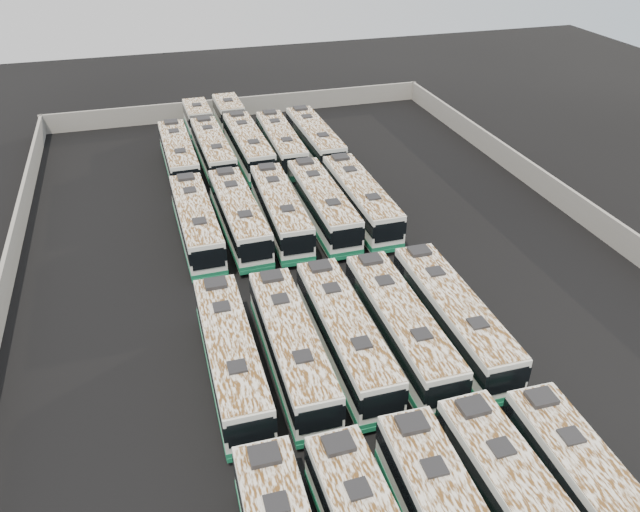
{
  "coord_description": "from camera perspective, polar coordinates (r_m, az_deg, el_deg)",
  "views": [
    {
      "loc": [
        -11.64,
        -36.31,
        25.07
      ],
      "look_at": [
        -0.85,
        0.09,
        1.6
      ],
      "focal_mm": 35.0,
      "sensor_mm": 36.0,
      "label": 1
    }
  ],
  "objects": [
    {
      "name": "bus_back_far_left",
      "position": [
        62.26,
        -12.8,
        8.97
      ],
      "size": [
        2.82,
        12.45,
        3.5
      ],
      "rotation": [
        0.0,
        0.0,
        0.02
      ],
      "color": "silver",
      "rests_on": "ground"
    },
    {
      "name": "bus_midfront_right",
      "position": [
        37.91,
        7.34,
        -6.41
      ],
      "size": [
        2.68,
        12.65,
        3.57
      ],
      "rotation": [
        0.0,
        0.0,
        -0.0
      ],
      "color": "silver",
      "rests_on": "ground"
    },
    {
      "name": "bus_midback_center",
      "position": [
        50.44,
        -3.65,
        4.19
      ],
      "size": [
        2.91,
        12.57,
        3.53
      ],
      "rotation": [
        0.0,
        0.0,
        -0.02
      ],
      "color": "silver",
      "rests_on": "ground"
    },
    {
      "name": "bus_back_center",
      "position": [
        66.25,
        -7.19,
        10.94
      ],
      "size": [
        3.08,
        19.78,
        3.58
      ],
      "rotation": [
        0.0,
        0.0,
        0.02
      ],
      "color": "silver",
      "rests_on": "ground"
    },
    {
      "name": "bus_back_right",
      "position": [
        63.51,
        -3.58,
        10.17
      ],
      "size": [
        2.81,
        12.52,
        3.52
      ],
      "rotation": [
        0.0,
        0.0,
        -0.01
      ],
      "color": "silver",
      "rests_on": "ground"
    },
    {
      "name": "bus_midback_far_right",
      "position": [
        52.1,
        3.71,
        5.18
      ],
      "size": [
        2.75,
        12.81,
        3.61
      ],
      "rotation": [
        0.0,
        0.0,
        0.0
      ],
      "color": "silver",
      "rests_on": "ground"
    },
    {
      "name": "bus_midback_left",
      "position": [
        49.9,
        -7.42,
        3.67
      ],
      "size": [
        2.96,
        12.67,
        3.56
      ],
      "rotation": [
        0.0,
        0.0,
        0.02
      ],
      "color": "silver",
      "rests_on": "ground"
    },
    {
      "name": "bus_midback_far_left",
      "position": [
        49.51,
        -11.24,
        3.03
      ],
      "size": [
        2.85,
        12.53,
        3.52
      ],
      "rotation": [
        0.0,
        0.0,
        0.02
      ],
      "color": "silver",
      "rests_on": "ground"
    },
    {
      "name": "bus_midback_right",
      "position": [
        51.19,
        0.23,
        4.73
      ],
      "size": [
        2.73,
        12.76,
        3.59
      ],
      "rotation": [
        0.0,
        0.0,
        0.0
      ],
      "color": "silver",
      "rests_on": "ground"
    },
    {
      "name": "bus_back_left",
      "position": [
        65.76,
        -10.22,
        10.46
      ],
      "size": [
        3.03,
        19.11,
        3.46
      ],
      "rotation": [
        0.0,
        0.0,
        0.02
      ],
      "color": "silver",
      "rests_on": "ground"
    },
    {
      "name": "bus_back_far_right",
      "position": [
        64.38,
        -0.49,
        10.57
      ],
      "size": [
        2.84,
        12.78,
        3.6
      ],
      "rotation": [
        0.0,
        0.0,
        0.01
      ],
      "color": "silver",
      "rests_on": "ground"
    },
    {
      "name": "bus_front_far_right",
      "position": [
        31.33,
        24.31,
        -20.19
      ],
      "size": [
        2.86,
        12.4,
        3.48
      ],
      "rotation": [
        0.0,
        0.0,
        -0.02
      ],
      "color": "silver",
      "rests_on": "ground"
    },
    {
      "name": "perimeter_wall",
      "position": [
        45.03,
        1.07,
        -0.44
      ],
      "size": [
        45.2,
        73.2,
        2.2
      ],
      "color": "gray",
      "rests_on": "ground"
    },
    {
      "name": "bus_midfront_left",
      "position": [
        36.26,
        -2.63,
        -8.28
      ],
      "size": [
        2.76,
        12.39,
        3.48
      ],
      "rotation": [
        0.0,
        0.0,
        -0.01
      ],
      "color": "silver",
      "rests_on": "ground"
    },
    {
      "name": "bus_midfront_center",
      "position": [
        37.06,
        2.31,
        -7.19
      ],
      "size": [
        2.67,
        12.52,
        3.53
      ],
      "rotation": [
        0.0,
        0.0,
        -0.0
      ],
      "color": "silver",
      "rests_on": "ground"
    },
    {
      "name": "bus_midfront_far_left",
      "position": [
        35.94,
        -8.16,
        -9.04
      ],
      "size": [
        2.71,
        12.43,
        3.5
      ],
      "rotation": [
        0.0,
        0.0,
        -0.01
      ],
      "color": "silver",
      "rests_on": "ground"
    },
    {
      "name": "bus_midfront_far_right",
      "position": [
        39.23,
        12.02,
        -5.42
      ],
      "size": [
        2.74,
        12.72,
        3.58
      ],
      "rotation": [
        0.0,
        0.0,
        -0.0
      ],
      "color": "silver",
      "rests_on": "ground"
    },
    {
      "name": "ground",
      "position": [
        45.63,
        1.06,
        -1.61
      ],
      "size": [
        140.0,
        140.0,
        0.0
      ],
      "primitive_type": "plane",
      "color": "black",
      "rests_on": "ground"
    }
  ]
}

